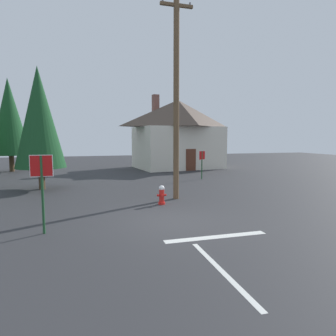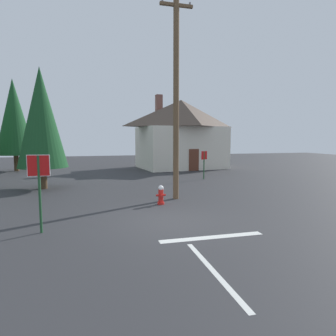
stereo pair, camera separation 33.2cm
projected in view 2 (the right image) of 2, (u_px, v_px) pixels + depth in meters
The scene contains 10 objects.
ground_plane at pixel (167, 222), 10.82m from camera, with size 80.00×80.00×0.10m, color #2D2D30.
lane_stop_bar at pixel (212, 237), 8.97m from camera, with size 3.32×0.30×0.01m, color silver.
lane_center_stripe at pixel (213, 271), 6.71m from camera, with size 3.47×0.14×0.01m, color silver.
stop_sign_near at pixel (39, 178), 9.22m from camera, with size 0.68×0.08×2.51m.
fire_hydrant at pixel (161, 195), 13.38m from camera, with size 0.44×0.38×0.88m.
utility_pole at pixel (176, 95), 14.14m from camera, with size 1.60×0.28×9.82m.
stop_sign_far at pixel (204, 159), 21.36m from camera, with size 0.59×0.29×2.08m.
house at pixel (181, 133), 29.29m from camera, with size 9.19×7.14×7.28m.
pine_tree_tall_left at pixel (14, 117), 26.24m from camera, with size 3.31×3.31×8.27m.
pine_tree_short_left at pixel (41, 118), 17.08m from camera, with size 2.85×2.85×7.12m.
Camera 2 is at (-2.71, -10.20, 3.04)m, focal length 31.35 mm.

